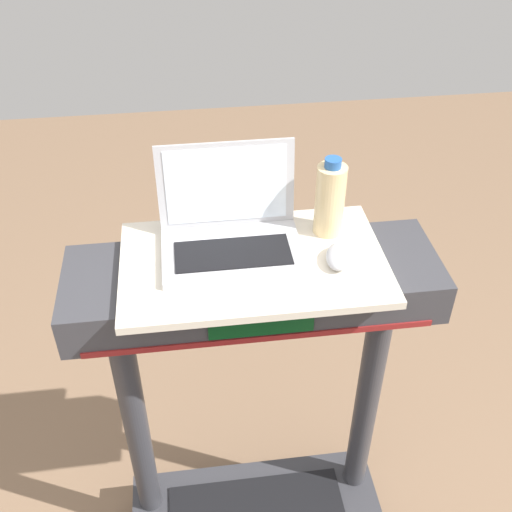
% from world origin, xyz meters
% --- Properties ---
extents(desk_board, '(0.62, 0.38, 0.02)m').
position_xyz_m(desk_board, '(0.00, 0.70, 1.12)').
color(desk_board, beige).
rests_on(desk_board, treadmill_base).
extents(laptop, '(0.33, 0.24, 0.23)m').
position_xyz_m(laptop, '(-0.05, 0.76, 1.17)').
color(laptop, '#B7B7BC').
rests_on(laptop, desk_board).
extents(computer_mouse, '(0.09, 0.11, 0.03)m').
position_xyz_m(computer_mouse, '(0.20, 0.67, 1.14)').
color(computer_mouse, '#B2B2B7').
rests_on(computer_mouse, desk_board).
extents(water_bottle, '(0.07, 0.07, 0.20)m').
position_xyz_m(water_bottle, '(0.20, 0.79, 1.22)').
color(water_bottle, beige).
rests_on(water_bottle, desk_board).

